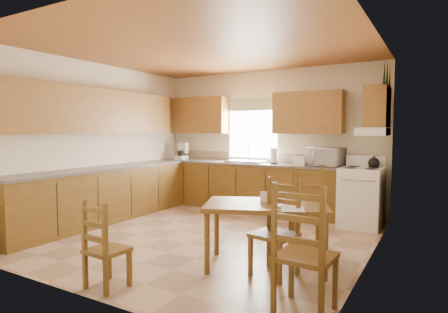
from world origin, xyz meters
The scene contains 35 objects.
floor centered at (0.00, 0.00, 0.00)m, with size 4.50×4.50×0.00m, color tan.
ceiling centered at (0.00, 0.00, 2.70)m, with size 4.50×4.50×0.00m, color #9B5C2A.
wall_left centered at (-2.25, 0.00, 1.35)m, with size 4.50×4.50×0.00m, color beige.
wall_right centered at (2.25, 0.00, 1.35)m, with size 4.50×4.50×0.00m, color beige.
wall_back centered at (0.00, 2.25, 1.35)m, with size 4.50×4.50×0.00m, color beige.
wall_front centered at (0.00, -2.25, 1.35)m, with size 4.50×4.50×0.00m, color beige.
lower_cab_back centered at (-0.38, 1.95, 0.44)m, with size 3.75×0.60×0.88m, color brown.
lower_cab_left centered at (-1.95, -0.15, 0.44)m, with size 0.60×3.60×0.88m, color brown.
counter_back centered at (-0.38, 1.95, 0.90)m, with size 3.75×0.63×0.04m, color #5B524E.
counter_left centered at (-1.95, -0.15, 0.90)m, with size 0.63×3.60×0.04m, color #5B524E.
backsplash centered at (-0.38, 2.24, 1.01)m, with size 3.75×0.01×0.18m, color #998064.
upper_cab_back_left centered at (-1.55, 2.08, 1.85)m, with size 1.41×0.33×0.75m, color brown.
upper_cab_back_right centered at (0.86, 2.08, 1.85)m, with size 1.25×0.33×0.75m, color brown.
upper_cab_left centered at (-2.08, -0.15, 1.85)m, with size 0.33×3.60×0.75m, color brown.
upper_cab_stove centered at (2.08, 1.65, 1.90)m, with size 0.33×0.62×0.62m, color brown.
range_hood centered at (2.03, 1.65, 1.52)m, with size 0.44×0.62×0.12m, color silver.
window_frame centered at (-0.30, 2.22, 1.55)m, with size 1.13×0.02×1.18m, color silver.
window_pane centered at (-0.30, 2.21, 1.55)m, with size 1.05×0.01×1.10m, color white.
window_valance centered at (-0.30, 2.19, 2.05)m, with size 1.19×0.01×0.24m, color #4A6C3B.
sink_basin centered at (-0.30, 1.95, 0.94)m, with size 0.75×0.45×0.04m, color silver.
pine_decal_a centered at (2.21, 1.33, 2.38)m, with size 0.22×0.22×0.36m, color black.
pine_decal_b centered at (2.21, 1.65, 2.42)m, with size 0.22×0.22×0.36m, color black.
pine_decal_c centered at (2.21, 1.97, 2.38)m, with size 0.22×0.22×0.36m, color black.
stove centered at (1.88, 1.68, 0.46)m, with size 0.63×0.65×0.93m, color silver.
coffeemaker centered at (-1.86, 1.94, 1.09)m, with size 0.20×0.24×0.34m, color silver.
paper_towel centered at (0.25, 1.98, 1.06)m, with size 0.12×0.12×0.29m, color white.
toaster centered at (0.80, 1.85, 1.01)m, with size 0.22×0.14×0.18m, color silver.
microwave centered at (1.23, 1.93, 1.08)m, with size 0.54×0.39×0.33m, color silver.
dining_table centered at (1.27, -0.69, 0.36)m, with size 1.35×0.77×0.72m, color brown.
chair_near_left centered at (0.16, -1.99, 0.43)m, with size 0.36×0.35×0.86m, color brown.
chair_near_right centered at (1.99, -1.50, 0.55)m, with size 0.46×0.44×1.10m, color brown.
chair_far_left centered at (1.48, 0.13, 0.52)m, with size 0.44×0.42×1.05m, color brown.
chair_far_right centered at (1.45, -0.89, 0.51)m, with size 0.43×0.40×1.01m, color brown.
table_paper centered at (1.63, -0.82, 0.72)m, with size 0.23×0.31×0.00m, color white.
table_card centered at (1.21, -0.62, 0.78)m, with size 0.09×0.02×0.12m, color white.
Camera 1 is at (2.94, -4.51, 1.54)m, focal length 30.00 mm.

